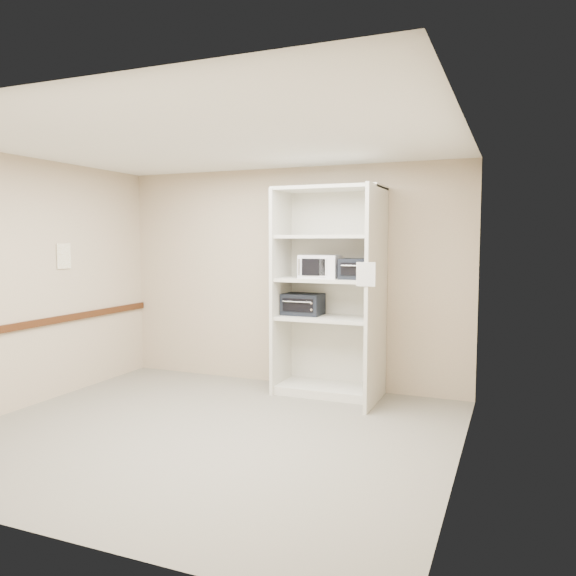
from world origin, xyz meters
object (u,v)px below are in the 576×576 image
at_px(toaster_oven_upper, 358,269).
at_px(toaster_oven_lower, 303,304).
at_px(microwave, 320,266).
at_px(shelving_unit, 333,299).

height_order(toaster_oven_upper, toaster_oven_lower, toaster_oven_upper).
distance_m(microwave, toaster_oven_upper, 0.47).
bearing_deg(toaster_oven_upper, microwave, 171.99).
height_order(shelving_unit, toaster_oven_upper, shelving_unit).
xyz_separation_m(shelving_unit, microwave, (-0.15, -0.01, 0.37)).
distance_m(shelving_unit, toaster_oven_upper, 0.47).
distance_m(microwave, toaster_oven_lower, 0.52).
bearing_deg(shelving_unit, microwave, -177.69).
relative_size(microwave, toaster_oven_lower, 0.98).
distance_m(shelving_unit, microwave, 0.40).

